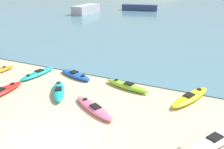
% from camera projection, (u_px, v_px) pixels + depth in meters
% --- Properties ---
extents(ground_plane, '(400.00, 400.00, 0.00)m').
position_uv_depth(ground_plane, '(50.00, 145.00, 10.24)').
color(ground_plane, '#C6B793').
extents(bay_water, '(160.00, 70.00, 0.06)m').
position_uv_depth(bay_water, '(201.00, 10.00, 45.61)').
color(bay_water, teal).
rests_on(bay_water, ground_plane).
extents(kayak_on_sand_0, '(0.98, 2.90, 0.33)m').
position_uv_depth(kayak_on_sand_0, '(38.00, 73.00, 17.01)').
color(kayak_on_sand_0, teal).
rests_on(kayak_on_sand_0, ground_plane).
extents(kayak_on_sand_1, '(2.97, 2.04, 0.32)m').
position_uv_depth(kayak_on_sand_1, '(94.00, 108.00, 12.72)').
color(kayak_on_sand_1, '#E5668C').
rests_on(kayak_on_sand_1, ground_plane).
extents(kayak_on_sand_2, '(0.75, 2.91, 0.34)m').
position_uv_depth(kayak_on_sand_2, '(2.00, 91.00, 14.47)').
color(kayak_on_sand_2, red).
rests_on(kayak_on_sand_2, ground_plane).
extents(kayak_on_sand_3, '(2.79, 1.56, 0.34)m').
position_uv_depth(kayak_on_sand_3, '(76.00, 75.00, 16.78)').
color(kayak_on_sand_3, blue).
rests_on(kayak_on_sand_3, ground_plane).
extents(kayak_on_sand_4, '(1.83, 3.33, 0.38)m').
position_uv_depth(kayak_on_sand_4, '(190.00, 97.00, 13.74)').
color(kayak_on_sand_4, yellow).
rests_on(kayak_on_sand_4, ground_plane).
extents(kayak_on_sand_5, '(2.97, 1.29, 0.38)m').
position_uv_depth(kayak_on_sand_5, '(127.00, 86.00, 15.11)').
color(kayak_on_sand_5, '#8CCC2D').
rests_on(kayak_on_sand_5, ground_plane).
extents(kayak_on_sand_6, '(2.24, 3.25, 0.33)m').
position_uv_depth(kayak_on_sand_6, '(217.00, 139.00, 10.37)').
color(kayak_on_sand_6, white).
rests_on(kayak_on_sand_6, ground_plane).
extents(kayak_on_sand_8, '(2.07, 2.54, 0.41)m').
position_uv_depth(kayak_on_sand_8, '(59.00, 91.00, 14.44)').
color(kayak_on_sand_8, teal).
rests_on(kayak_on_sand_8, ground_plane).
extents(moored_boat_0, '(6.10, 2.39, 1.00)m').
position_uv_depth(moored_boat_0, '(140.00, 7.00, 44.76)').
color(moored_boat_0, navy).
rests_on(moored_boat_0, bay_water).
extents(moored_boat_1, '(2.11, 5.60, 1.29)m').
position_uv_depth(moored_boat_1, '(86.00, 9.00, 41.73)').
color(moored_boat_1, '#B2B2B7').
rests_on(moored_boat_1, bay_water).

